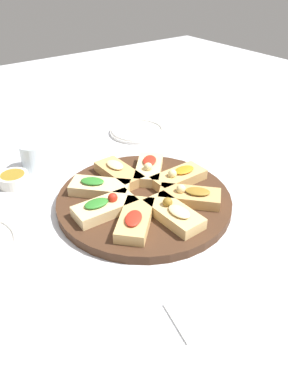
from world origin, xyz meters
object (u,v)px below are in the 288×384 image
Objects in this scene: plate_right at (137,131)px; napkin_stack at (201,313)px; water_glass at (33,157)px; dipping_bowl at (13,179)px; serving_board at (144,200)px.

napkin_stack is (-0.36, -0.69, -0.00)m from plate_right.
napkin_stack is at bearing -117.38° from plate_right.
plate_right reaches higher than napkin_stack.
water_glass is 0.67m from napkin_stack.
plate_right is 0.47m from dipping_bowl.
plate_right is 1.82× the size of napkin_stack.
napkin_stack is at bearing -110.05° from serving_board.
serving_board is 4.18× the size of napkin_stack.
plate_right is at bearing 62.62° from napkin_stack.
serving_board is at bearing 69.95° from napkin_stack.
napkin_stack is (-0.12, -0.33, -0.01)m from serving_board.
water_glass reaches higher than dipping_bowl.
water_glass is 0.93× the size of dipping_bowl.
napkin_stack is at bearing -80.05° from dipping_bowl.
napkin_stack is (0.03, -0.67, -0.03)m from water_glass.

